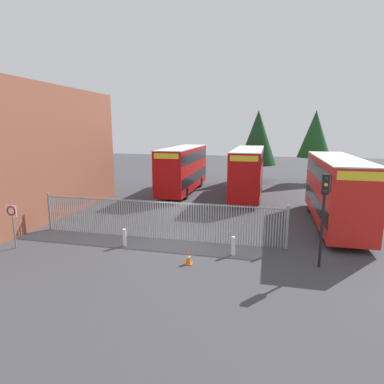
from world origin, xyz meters
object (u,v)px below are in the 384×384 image
object	(u,v)px
bollard_near_left	(125,238)
double_decker_bus_behind_fence_left	(183,168)
double_decker_bus_behind_fence_right	(248,170)
bollard_center_front	(233,246)
speed_limit_sign_post	(12,216)
traffic_light_kerbside	(324,204)
traffic_cone_by_gate	(188,258)
double_decker_bus_near_gate	(336,188)

from	to	relation	value
bollard_near_left	double_decker_bus_behind_fence_left	bearing A→B (deg)	93.11
double_decker_bus_behind_fence_right	bollard_center_front	world-z (taller)	double_decker_bus_behind_fence_right
double_decker_bus_behind_fence_left	speed_limit_sign_post	world-z (taller)	double_decker_bus_behind_fence_left
bollard_center_front	traffic_light_kerbside	xyz separation A→B (m)	(3.99, -0.55, 2.51)
double_decker_bus_behind_fence_left	traffic_light_kerbside	world-z (taller)	double_decker_bus_behind_fence_left
bollard_center_front	traffic_cone_by_gate	world-z (taller)	bollard_center_front
bollard_near_left	traffic_light_kerbside	bearing A→B (deg)	-2.66
double_decker_bus_near_gate	traffic_cone_by_gate	xyz separation A→B (m)	(-7.77, -8.34, -2.13)
speed_limit_sign_post	traffic_cone_by_gate	bearing A→B (deg)	1.07
bollard_near_left	traffic_light_kerbside	distance (m)	10.14
double_decker_bus_behind_fence_right	speed_limit_sign_post	bearing A→B (deg)	-123.83
bollard_near_left	bollard_center_front	size ratio (longest dim) A/B	1.00
double_decker_bus_behind_fence_left	bollard_near_left	world-z (taller)	double_decker_bus_behind_fence_left
bollard_near_left	bollard_center_front	distance (m)	5.83
bollard_near_left	speed_limit_sign_post	distance (m)	5.89
double_decker_bus_behind_fence_left	speed_limit_sign_post	size ratio (longest dim) A/B	4.50
bollard_center_front	double_decker_bus_behind_fence_left	bearing A→B (deg)	113.44
bollard_near_left	double_decker_bus_near_gate	bearing A→B (deg)	30.37
bollard_center_front	traffic_light_kerbside	distance (m)	4.75
double_decker_bus_near_gate	traffic_cone_by_gate	distance (m)	11.59
traffic_cone_by_gate	traffic_light_kerbside	world-z (taller)	traffic_light_kerbside
bollard_center_front	speed_limit_sign_post	world-z (taller)	speed_limit_sign_post
traffic_cone_by_gate	speed_limit_sign_post	bearing A→B (deg)	-178.93
bollard_center_front	speed_limit_sign_post	size ratio (longest dim) A/B	0.40
bollard_near_left	speed_limit_sign_post	size ratio (longest dim) A/B	0.40
double_decker_bus_behind_fence_right	traffic_cone_by_gate	world-z (taller)	double_decker_bus_behind_fence_right
bollard_near_left	traffic_light_kerbside	xyz separation A→B (m)	(9.81, -0.46, 2.51)
bollard_near_left	bollard_center_front	world-z (taller)	same
traffic_light_kerbside	traffic_cone_by_gate	bearing A→B (deg)	-170.04
bollard_near_left	traffic_light_kerbside	world-z (taller)	traffic_light_kerbside
traffic_light_kerbside	bollard_near_left	bearing A→B (deg)	177.34
double_decker_bus_near_gate	traffic_cone_by_gate	size ratio (longest dim) A/B	18.32
bollard_near_left	traffic_light_kerbside	size ratio (longest dim) A/B	0.22
double_decker_bus_behind_fence_right	bollard_center_front	bearing A→B (deg)	-88.89
double_decker_bus_near_gate	double_decker_bus_behind_fence_right	distance (m)	10.04
double_decker_bus_behind_fence_left	bollard_center_front	world-z (taller)	double_decker_bus_behind_fence_left
bollard_center_front	traffic_cone_by_gate	distance (m)	2.49
speed_limit_sign_post	traffic_light_kerbside	xyz separation A→B (m)	(15.31, 1.21, 1.21)
bollard_center_front	speed_limit_sign_post	xyz separation A→B (m)	(-11.32, -1.76, 1.30)
traffic_light_kerbside	double_decker_bus_behind_fence_right	bearing A→B (deg)	105.67
traffic_cone_by_gate	traffic_light_kerbside	distance (m)	6.57
double_decker_bus_near_gate	double_decker_bus_behind_fence_left	bearing A→B (deg)	145.46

